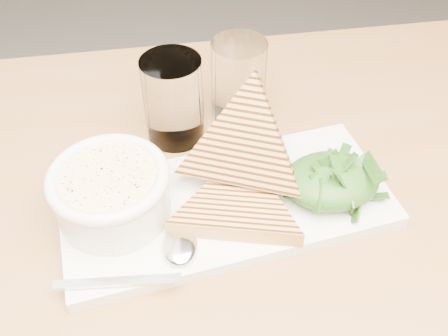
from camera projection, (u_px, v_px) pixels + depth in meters
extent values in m
cube|color=brown|center=(108.00, 273.00, 0.56)|extent=(1.30, 0.87, 0.04)
cylinder|color=brown|center=(391.00, 189.00, 1.17)|extent=(0.06, 0.06, 0.73)
cube|color=white|center=(227.00, 204.00, 0.59)|extent=(0.40, 0.22, 0.02)
cylinder|color=white|center=(113.00, 197.00, 0.56)|extent=(0.13, 0.13, 0.05)
cylinder|color=beige|center=(108.00, 178.00, 0.53)|extent=(0.11, 0.11, 0.01)
torus|color=white|center=(108.00, 177.00, 0.53)|extent=(0.13, 0.13, 0.01)
ellipsoid|color=#16340F|center=(331.00, 181.00, 0.58)|extent=(0.11, 0.09, 0.04)
ellipsoid|color=silver|center=(180.00, 246.00, 0.53)|extent=(0.04, 0.06, 0.01)
cube|color=silver|center=(117.00, 282.00, 0.50)|extent=(0.13, 0.02, 0.00)
cylinder|color=white|center=(173.00, 100.00, 0.65)|extent=(0.08, 0.08, 0.12)
cylinder|color=white|center=(238.00, 80.00, 0.68)|extent=(0.08, 0.08, 0.11)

